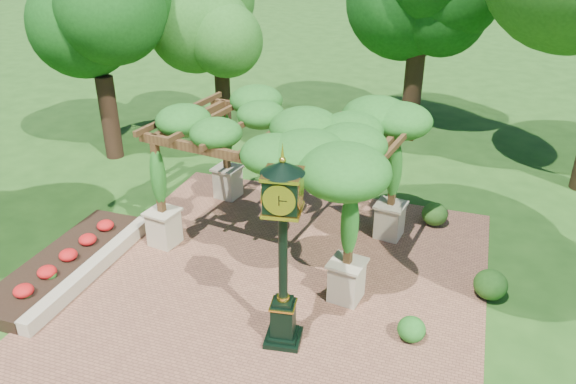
% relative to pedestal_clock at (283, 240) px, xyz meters
% --- Properties ---
extents(ground, '(120.00, 120.00, 0.00)m').
position_rel_pedestal_clock_xyz_m(ground, '(-0.83, 0.26, -2.60)').
color(ground, '#1E4714').
rests_on(ground, ground).
extents(brick_plaza, '(10.00, 12.00, 0.04)m').
position_rel_pedestal_clock_xyz_m(brick_plaza, '(-0.83, 1.26, -2.58)').
color(brick_plaza, brown).
rests_on(brick_plaza, ground).
extents(border_wall, '(0.35, 5.00, 0.40)m').
position_rel_pedestal_clock_xyz_m(border_wall, '(-5.43, 0.76, -2.40)').
color(border_wall, '#C6B793').
rests_on(border_wall, ground).
extents(flower_bed, '(1.50, 5.00, 0.36)m').
position_rel_pedestal_clock_xyz_m(flower_bed, '(-6.33, 0.76, -2.42)').
color(flower_bed, red).
rests_on(flower_bed, ground).
extents(pedestal_clock, '(0.96, 0.96, 4.33)m').
position_rel_pedestal_clock_xyz_m(pedestal_clock, '(0.00, 0.00, 0.00)').
color(pedestal_clock, black).
rests_on(pedestal_clock, brick_plaza).
extents(pergola, '(6.82, 4.84, 3.97)m').
position_rel_pedestal_clock_xyz_m(pergola, '(-1.51, 3.89, 0.66)').
color(pergola, '#C5B792').
rests_on(pergola, brick_plaza).
extents(sundial, '(0.63, 0.63, 1.04)m').
position_rel_pedestal_clock_xyz_m(sundial, '(-1.84, 8.55, -2.14)').
color(sundial, '#9A9991').
rests_on(sundial, ground).
extents(shrub_front, '(0.80, 0.80, 0.55)m').
position_rel_pedestal_clock_xyz_m(shrub_front, '(2.62, 0.91, -2.28)').
color(shrub_front, '#1E5F1B').
rests_on(shrub_front, brick_plaza).
extents(shrub_mid, '(0.88, 0.88, 0.72)m').
position_rel_pedestal_clock_xyz_m(shrub_mid, '(4.20, 3.03, -2.20)').
color(shrub_mid, '#204C15').
rests_on(shrub_mid, brick_plaza).
extents(shrub_back, '(0.97, 0.97, 0.68)m').
position_rel_pedestal_clock_xyz_m(shrub_back, '(2.59, 6.19, -2.21)').
color(shrub_back, '#2A5819').
rests_on(shrub_back, brick_plaza).
extents(tree_west_near, '(3.69, 3.69, 7.99)m').
position_rel_pedestal_clock_xyz_m(tree_west_near, '(-9.46, 7.64, 2.87)').
color(tree_west_near, '#352015').
rests_on(tree_west_near, ground).
extents(tree_west_far, '(3.24, 3.24, 6.64)m').
position_rel_pedestal_clock_xyz_m(tree_west_far, '(-6.39, 10.98, 1.95)').
color(tree_west_far, black).
rests_on(tree_west_far, ground).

